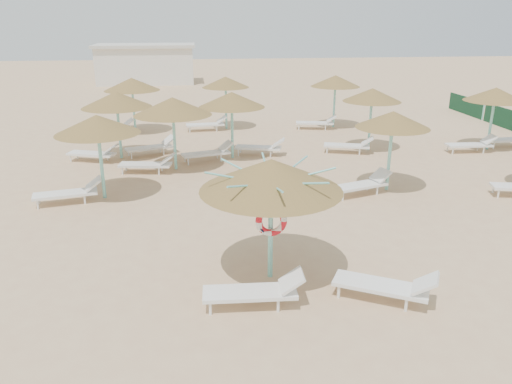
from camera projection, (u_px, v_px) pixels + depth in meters
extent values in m
plane|color=tan|center=(288.00, 274.00, 11.28)|extent=(120.00, 120.00, 0.00)
cylinder|color=#7BD5CB|center=(271.00, 229.00, 10.81)|extent=(0.11, 0.11, 2.28)
cone|color=olive|center=(271.00, 175.00, 10.40)|extent=(3.04, 3.04, 0.68)
cylinder|color=#7BD5CB|center=(271.00, 186.00, 10.48)|extent=(0.20, 0.20, 0.12)
cylinder|color=#7BD5CB|center=(304.00, 176.00, 10.49)|extent=(1.37, 0.04, 0.35)
cylinder|color=#7BD5CB|center=(290.00, 169.00, 10.93)|extent=(1.00, 1.00, 0.35)
cylinder|color=#7BD5CB|center=(266.00, 168.00, 11.07)|extent=(0.04, 1.37, 0.35)
cylinder|color=#7BD5CB|center=(245.00, 171.00, 10.82)|extent=(1.00, 1.00, 0.35)
cylinder|color=#7BD5CB|center=(238.00, 178.00, 10.33)|extent=(1.37, 0.04, 0.35)
cylinder|color=#7BD5CB|center=(250.00, 186.00, 9.89)|extent=(1.00, 1.00, 0.35)
cylinder|color=#7BD5CB|center=(276.00, 188.00, 9.76)|extent=(0.04, 1.37, 0.35)
cylinder|color=#7BD5CB|center=(299.00, 184.00, 10.01)|extent=(1.00, 1.00, 0.35)
torus|color=red|center=(271.00, 221.00, 10.64)|extent=(0.69, 0.15, 0.69)
cylinder|color=white|center=(210.00, 309.00, 9.69)|extent=(0.06, 0.06, 0.28)
cylinder|color=white|center=(211.00, 295.00, 10.15)|extent=(0.06, 0.06, 0.28)
cylinder|color=white|center=(278.00, 306.00, 9.79)|extent=(0.06, 0.06, 0.28)
cylinder|color=white|center=(275.00, 293.00, 10.25)|extent=(0.06, 0.06, 0.28)
cube|color=white|center=(250.00, 293.00, 9.92)|extent=(1.89, 0.69, 0.08)
cube|color=white|center=(292.00, 280.00, 9.90)|extent=(0.50, 0.61, 0.36)
cylinder|color=white|center=(339.00, 292.00, 10.28)|extent=(0.06, 0.06, 0.28)
cylinder|color=white|center=(344.00, 281.00, 10.72)|extent=(0.06, 0.06, 0.28)
cylinder|color=white|center=(406.00, 305.00, 9.81)|extent=(0.06, 0.06, 0.28)
cylinder|color=white|center=(409.00, 293.00, 10.25)|extent=(0.06, 0.06, 0.28)
cube|color=white|center=(380.00, 286.00, 10.16)|extent=(1.96, 1.45, 0.08)
cube|color=white|center=(425.00, 283.00, 9.79)|extent=(0.71, 0.76, 0.36)
cylinder|color=#7BD5CB|center=(101.00, 163.00, 15.64)|extent=(0.11, 0.11, 2.30)
cone|color=olive|center=(97.00, 124.00, 15.23)|extent=(2.59, 2.59, 0.58)
cylinder|color=#7BD5CB|center=(98.00, 132.00, 15.31)|extent=(0.20, 0.20, 0.12)
cylinder|color=white|center=(38.00, 205.00, 15.02)|extent=(0.06, 0.06, 0.28)
cylinder|color=white|center=(39.00, 199.00, 15.47)|extent=(0.06, 0.06, 0.28)
cylinder|color=white|center=(85.00, 200.00, 15.42)|extent=(0.06, 0.06, 0.28)
cylinder|color=white|center=(85.00, 195.00, 15.87)|extent=(0.06, 0.06, 0.28)
cube|color=white|center=(65.00, 194.00, 15.42)|extent=(1.99, 0.99, 0.08)
cube|color=white|center=(93.00, 184.00, 15.60)|extent=(0.60, 0.68, 0.36)
cylinder|color=#7BD5CB|center=(119.00, 130.00, 20.11)|extent=(0.11, 0.11, 2.30)
cone|color=olive|center=(116.00, 100.00, 19.70)|extent=(2.77, 2.77, 0.62)
cylinder|color=#7BD5CB|center=(117.00, 106.00, 19.78)|extent=(0.20, 0.20, 0.12)
cylinder|color=white|center=(71.00, 159.00, 19.88)|extent=(0.06, 0.06, 0.28)
cylinder|color=white|center=(77.00, 155.00, 20.34)|extent=(0.06, 0.06, 0.28)
cylinder|color=white|center=(101.00, 161.00, 19.61)|extent=(0.06, 0.06, 0.28)
cylinder|color=white|center=(108.00, 157.00, 20.07)|extent=(0.06, 0.06, 0.28)
cube|color=white|center=(92.00, 154.00, 19.89)|extent=(2.00, 1.22, 0.08)
cube|color=white|center=(110.00, 149.00, 19.64)|extent=(0.66, 0.73, 0.36)
cylinder|color=white|center=(132.00, 156.00, 20.31)|extent=(0.06, 0.06, 0.28)
cylinder|color=white|center=(129.00, 153.00, 20.73)|extent=(0.06, 0.06, 0.28)
cylinder|color=white|center=(164.00, 152.00, 20.87)|extent=(0.06, 0.06, 0.28)
cylinder|color=white|center=(160.00, 149.00, 21.30)|extent=(0.06, 0.06, 0.28)
cube|color=white|center=(149.00, 148.00, 20.79)|extent=(2.00, 1.22, 0.08)
cube|color=white|center=(168.00, 140.00, 21.07)|extent=(0.66, 0.73, 0.36)
cylinder|color=#7BD5CB|center=(134.00, 110.00, 24.59)|extent=(0.11, 0.11, 2.30)
cone|color=olive|center=(132.00, 84.00, 24.17)|extent=(2.69, 2.69, 0.61)
cylinder|color=#7BD5CB|center=(132.00, 89.00, 24.25)|extent=(0.20, 0.20, 0.12)
cylinder|color=white|center=(96.00, 135.00, 23.90)|extent=(0.06, 0.06, 0.28)
cylinder|color=white|center=(94.00, 133.00, 24.33)|extent=(0.06, 0.06, 0.28)
cylinder|color=white|center=(124.00, 132.00, 24.43)|extent=(0.06, 0.06, 0.28)
cylinder|color=white|center=(122.00, 130.00, 24.86)|extent=(0.06, 0.06, 0.28)
cube|color=white|center=(111.00, 128.00, 24.37)|extent=(2.00, 1.17, 0.08)
cube|color=white|center=(129.00, 122.00, 24.62)|extent=(0.64, 0.72, 0.36)
cylinder|color=#7BD5CB|center=(232.00, 130.00, 20.14)|extent=(0.11, 0.11, 2.30)
cone|color=olive|center=(232.00, 99.00, 19.73)|extent=(2.65, 2.65, 0.60)
cylinder|color=#7BD5CB|center=(232.00, 106.00, 19.81)|extent=(0.20, 0.20, 0.12)
cylinder|color=white|center=(188.00, 162.00, 19.47)|extent=(0.06, 0.06, 0.28)
cylinder|color=white|center=(185.00, 158.00, 19.91)|extent=(0.06, 0.06, 0.28)
cylinder|color=white|center=(221.00, 158.00, 19.96)|extent=(0.06, 0.06, 0.28)
cylinder|color=white|center=(217.00, 155.00, 20.39)|extent=(0.06, 0.06, 0.28)
cube|color=white|center=(206.00, 154.00, 19.92)|extent=(2.00, 1.11, 0.08)
cube|color=white|center=(226.00, 146.00, 20.14)|extent=(0.63, 0.71, 0.36)
cylinder|color=white|center=(238.00, 153.00, 20.76)|extent=(0.06, 0.06, 0.28)
cylinder|color=white|center=(241.00, 150.00, 21.23)|extent=(0.06, 0.06, 0.28)
cylinder|color=white|center=(271.00, 154.00, 20.57)|extent=(0.06, 0.06, 0.28)
cylinder|color=white|center=(272.00, 151.00, 21.04)|extent=(0.06, 0.06, 0.28)
cube|color=white|center=(258.00, 148.00, 20.82)|extent=(2.00, 1.11, 0.08)
cube|color=white|center=(279.00, 143.00, 20.62)|extent=(0.63, 0.71, 0.36)
cylinder|color=#7BD5CB|center=(226.00, 106.00, 25.44)|extent=(0.11, 0.11, 2.30)
cone|color=olive|center=(226.00, 82.00, 25.03)|extent=(2.38, 2.38, 0.53)
cylinder|color=#7BD5CB|center=(226.00, 87.00, 25.11)|extent=(0.20, 0.20, 0.12)
cylinder|color=white|center=(190.00, 130.00, 24.90)|extent=(0.06, 0.06, 0.28)
cylinder|color=white|center=(189.00, 128.00, 25.36)|extent=(0.06, 0.06, 0.28)
cylinder|color=white|center=(217.00, 129.00, 25.15)|extent=(0.06, 0.06, 0.28)
cylinder|color=white|center=(215.00, 127.00, 25.61)|extent=(0.06, 0.06, 0.28)
cube|color=white|center=(205.00, 125.00, 25.22)|extent=(1.94, 0.77, 0.08)
cube|color=white|center=(222.00, 119.00, 25.30)|extent=(0.53, 0.64, 0.36)
cylinder|color=#7BD5CB|center=(389.00, 157.00, 16.38)|extent=(0.11, 0.11, 2.30)
cone|color=olive|center=(393.00, 119.00, 15.97)|extent=(2.38, 2.38, 0.54)
cylinder|color=#7BD5CB|center=(392.00, 127.00, 16.05)|extent=(0.20, 0.20, 0.12)
cylinder|color=white|center=(343.00, 197.00, 15.68)|extent=(0.06, 0.06, 0.28)
cylinder|color=white|center=(334.00, 192.00, 16.10)|extent=(0.06, 0.06, 0.28)
cylinder|color=white|center=(377.00, 191.00, 16.23)|extent=(0.06, 0.06, 0.28)
cylinder|color=white|center=(368.00, 186.00, 16.66)|extent=(0.06, 0.06, 0.28)
cube|color=white|center=(359.00, 186.00, 16.16)|extent=(2.00, 1.20, 0.08)
cube|color=white|center=(381.00, 175.00, 16.43)|extent=(0.65, 0.72, 0.36)
cylinder|color=#7BD5CB|center=(370.00, 124.00, 21.35)|extent=(0.11, 0.11, 2.30)
cone|color=olive|center=(372.00, 95.00, 20.94)|extent=(2.45, 2.45, 0.55)
cylinder|color=#7BD5CB|center=(372.00, 100.00, 21.02)|extent=(0.20, 0.20, 0.12)
cylinder|color=white|center=(327.00, 150.00, 21.10)|extent=(0.06, 0.06, 0.28)
cylinder|color=white|center=(328.00, 147.00, 21.56)|extent=(0.06, 0.06, 0.28)
cylinder|color=white|center=(360.00, 152.00, 20.86)|extent=(0.06, 0.06, 0.28)
cylinder|color=white|center=(359.00, 149.00, 21.33)|extent=(0.06, 0.06, 0.28)
cube|color=white|center=(347.00, 146.00, 21.13)|extent=(2.00, 1.16, 0.08)
cube|color=white|center=(367.00, 141.00, 20.90)|extent=(0.64, 0.72, 0.36)
cylinder|color=#7BD5CB|center=(334.00, 105.00, 25.84)|extent=(0.11, 0.11, 2.30)
cone|color=olive|center=(335.00, 81.00, 25.43)|extent=(2.52, 2.52, 0.57)
cylinder|color=#7BD5CB|center=(335.00, 86.00, 25.51)|extent=(0.20, 0.20, 0.12)
cylinder|color=white|center=(299.00, 127.00, 25.50)|extent=(0.06, 0.06, 0.28)
cylinder|color=white|center=(299.00, 125.00, 25.97)|extent=(0.06, 0.06, 0.28)
cylinder|color=white|center=(325.00, 128.00, 25.40)|extent=(0.06, 0.06, 0.28)
cylinder|color=white|center=(325.00, 126.00, 25.87)|extent=(0.06, 0.06, 0.28)
cube|color=white|center=(315.00, 123.00, 25.62)|extent=(1.99, 0.99, 0.08)
cube|color=white|center=(332.00, 119.00, 25.47)|extent=(0.60, 0.69, 0.36)
cylinder|color=white|center=(498.00, 194.00, 15.94)|extent=(0.06, 0.06, 0.28)
cylinder|color=white|center=(493.00, 189.00, 16.40)|extent=(0.06, 0.06, 0.28)
cylinder|color=#7BD5CB|center=(491.00, 123.00, 21.46)|extent=(0.11, 0.11, 2.30)
cone|color=olive|center=(495.00, 94.00, 21.05)|extent=(2.55, 2.55, 0.57)
cylinder|color=#7BD5CB|center=(495.00, 100.00, 21.13)|extent=(0.20, 0.20, 0.12)
cylinder|color=white|center=(453.00, 151.00, 21.00)|extent=(0.06, 0.06, 0.28)
cylinder|color=white|center=(448.00, 148.00, 21.47)|extent=(0.06, 0.06, 0.28)
cylinder|color=white|center=(484.00, 150.00, 21.10)|extent=(0.06, 0.06, 0.28)
cylinder|color=white|center=(478.00, 147.00, 21.57)|extent=(0.06, 0.06, 0.28)
cube|color=white|center=(469.00, 145.00, 21.24)|extent=(1.93, 0.70, 0.08)
cube|color=white|center=(489.00, 139.00, 21.22)|extent=(0.51, 0.62, 0.36)
cylinder|color=white|center=(494.00, 146.00, 21.85)|extent=(0.06, 0.06, 0.28)
cylinder|color=white|center=(487.00, 143.00, 22.31)|extent=(0.06, 0.06, 0.28)
cube|color=white|center=(507.00, 140.00, 22.14)|extent=(1.93, 0.70, 0.08)
cylinder|color=#7BD5CB|center=(174.00, 139.00, 18.65)|extent=(0.11, 0.11, 2.30)
cone|color=olive|center=(173.00, 106.00, 18.23)|extent=(2.88, 2.88, 0.65)
cylinder|color=#7BD5CB|center=(173.00, 113.00, 18.32)|extent=(0.20, 0.20, 0.12)
cylinder|color=white|center=(122.00, 171.00, 18.28)|extent=(0.06, 0.06, 0.28)
cylinder|color=white|center=(126.00, 167.00, 18.75)|extent=(0.06, 0.06, 0.28)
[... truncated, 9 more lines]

